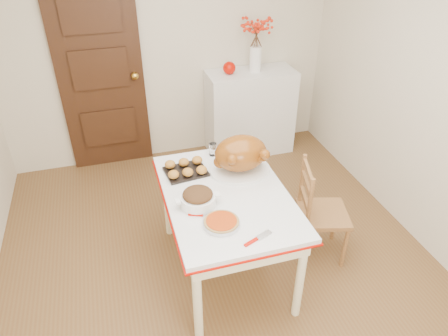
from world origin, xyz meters
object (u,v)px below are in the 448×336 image
object	(u,v)px
chair_oak	(323,212)
pumpkin_pie	(221,222)
sideboard	(250,112)
kitchen_table	(226,233)
turkey_platter	(241,155)

from	to	relation	value
chair_oak	pumpkin_pie	size ratio (longest dim) A/B	3.66
sideboard	kitchen_table	xyz separation A→B (m)	(-0.81, -1.75, -0.10)
sideboard	pumpkin_pie	distance (m)	2.30
sideboard	chair_oak	xyz separation A→B (m)	(-0.01, -1.79, -0.05)
kitchen_table	chair_oak	xyz separation A→B (m)	(0.80, -0.04, 0.05)
pumpkin_pie	turkey_platter	bearing A→B (deg)	60.59
kitchen_table	pumpkin_pie	size ratio (longest dim) A/B	5.40
turkey_platter	sideboard	bearing A→B (deg)	64.45
sideboard	chair_oak	distance (m)	1.79
kitchen_table	turkey_platter	xyz separation A→B (m)	(0.18, 0.23, 0.53)
sideboard	turkey_platter	bearing A→B (deg)	-112.55
chair_oak	pumpkin_pie	world-z (taller)	chair_oak
kitchen_table	turkey_platter	size ratio (longest dim) A/B	2.73
kitchen_table	turkey_platter	bearing A→B (deg)	51.49
sideboard	chair_oak	bearing A→B (deg)	-90.44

